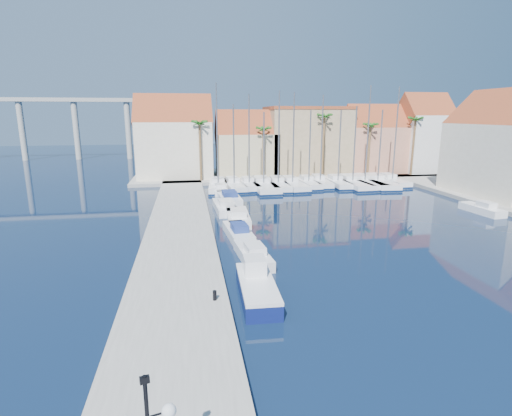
# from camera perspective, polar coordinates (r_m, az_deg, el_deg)

# --- Properties ---
(ground) EXTENTS (260.00, 260.00, 0.00)m
(ground) POSITION_cam_1_polar(r_m,az_deg,el_deg) (24.89, 10.28, -12.51)
(ground) COLOR black
(ground) RESTS_ON ground
(quay_west) EXTENTS (6.00, 77.00, 0.50)m
(quay_west) POSITION_cam_1_polar(r_m,az_deg,el_deg) (36.05, -10.92, -3.88)
(quay_west) COLOR gray
(quay_west) RESTS_ON ground
(shore_north) EXTENTS (54.00, 16.00, 0.50)m
(shore_north) POSITION_cam_1_polar(r_m,az_deg,el_deg) (72.06, 4.86, 4.86)
(shore_north) COLOR gray
(shore_north) RESTS_ON ground
(bollard) EXTENTS (0.22, 0.22, 0.56)m
(bollard) POSITION_cam_1_polar(r_m,az_deg,el_deg) (23.12, -5.92, -12.31)
(bollard) COLOR black
(bollard) RESTS_ON quay_west
(fishing_boat) EXTENTS (2.25, 6.15, 2.13)m
(fishing_boat) POSITION_cam_1_polar(r_m,az_deg,el_deg) (24.34, 0.11, -11.07)
(fishing_boat) COLOR #0D1851
(fishing_boat) RESTS_ON ground
(motorboat_west_0) EXTENTS (2.31, 5.87, 1.40)m
(motorboat_west_0) POSITION_cam_1_polar(r_m,az_deg,el_deg) (30.07, -0.41, -6.61)
(motorboat_west_0) COLOR white
(motorboat_west_0) RESTS_ON ground
(motorboat_west_1) EXTENTS (2.31, 5.96, 1.40)m
(motorboat_west_1) POSITION_cam_1_polar(r_m,az_deg,el_deg) (35.59, -2.53, -3.44)
(motorboat_west_1) COLOR white
(motorboat_west_1) RESTS_ON ground
(motorboat_west_2) EXTENTS (2.56, 6.92, 1.40)m
(motorboat_west_2) POSITION_cam_1_polar(r_m,az_deg,el_deg) (40.90, -2.59, -1.22)
(motorboat_west_2) COLOR white
(motorboat_west_2) RESTS_ON ground
(motorboat_west_3) EXTENTS (2.51, 7.08, 1.40)m
(motorboat_west_3) POSITION_cam_1_polar(r_m,az_deg,el_deg) (45.36, -4.39, 0.20)
(motorboat_west_3) COLOR white
(motorboat_west_3) RESTS_ON ground
(motorboat_west_4) EXTENTS (2.71, 7.56, 1.40)m
(motorboat_west_4) POSITION_cam_1_polar(r_m,az_deg,el_deg) (50.57, -3.90, 1.58)
(motorboat_west_4) COLOR white
(motorboat_west_4) RESTS_ON ground
(motorboat_west_5) EXTENTS (2.07, 6.05, 1.40)m
(motorboat_west_5) POSITION_cam_1_polar(r_m,az_deg,el_deg) (55.71, -5.16, 2.64)
(motorboat_west_5) COLOR white
(motorboat_west_5) RESTS_ON ground
(motorboat_west_6) EXTENTS (1.68, 5.16, 1.40)m
(motorboat_west_6) POSITION_cam_1_polar(r_m,az_deg,el_deg) (59.21, -5.56, 3.27)
(motorboat_west_6) COLOR white
(motorboat_west_6) RESTS_ON ground
(motorboat_east_1) EXTENTS (2.11, 5.38, 1.40)m
(motorboat_east_1) POSITION_cam_1_polar(r_m,az_deg,el_deg) (50.79, 29.63, -0.11)
(motorboat_east_1) COLOR white
(motorboat_east_1) RESTS_ON ground
(sailboat_0) EXTENTS (3.46, 10.14, 14.91)m
(sailboat_0) POSITION_cam_1_polar(r_m,az_deg,el_deg) (58.36, -5.40, 3.23)
(sailboat_0) COLOR white
(sailboat_0) RESTS_ON ground
(sailboat_1) EXTENTS (3.09, 9.42, 12.07)m
(sailboat_1) POSITION_cam_1_polar(r_m,az_deg,el_deg) (58.90, -3.22, 3.33)
(sailboat_1) COLOR white
(sailboat_1) RESTS_ON ground
(sailboat_2) EXTENTS (2.56, 8.42, 13.48)m
(sailboat_2) POSITION_cam_1_polar(r_m,az_deg,el_deg) (58.99, -1.06, 3.41)
(sailboat_2) COLOR white
(sailboat_2) RESTS_ON ground
(sailboat_3) EXTENTS (3.27, 12.07, 11.01)m
(sailboat_3) POSITION_cam_1_polar(r_m,az_deg,el_deg) (58.83, 0.97, 3.30)
(sailboat_3) COLOR white
(sailboat_3) RESTS_ON ground
(sailboat_4) EXTENTS (3.15, 10.00, 13.94)m
(sailboat_4) POSITION_cam_1_polar(r_m,az_deg,el_deg) (59.29, 3.11, 3.42)
(sailboat_4) COLOR white
(sailboat_4) RESTS_ON ground
(sailboat_5) EXTENTS (3.27, 10.15, 13.75)m
(sailboat_5) POSITION_cam_1_polar(r_m,az_deg,el_deg) (59.71, 5.06, 3.45)
(sailboat_5) COLOR white
(sailboat_5) RESTS_ON ground
(sailboat_6) EXTENTS (2.33, 8.13, 11.29)m
(sailboat_6) POSITION_cam_1_polar(r_m,az_deg,el_deg) (60.82, 7.40, 3.57)
(sailboat_6) COLOR white
(sailboat_6) RESTS_ON ground
(sailboat_7) EXTENTS (2.73, 8.57, 13.47)m
(sailboat_7) POSITION_cam_1_polar(r_m,az_deg,el_deg) (62.06, 9.03, 3.74)
(sailboat_7) COLOR white
(sailboat_7) RESTS_ON ground
(sailboat_8) EXTENTS (2.56, 8.87, 11.29)m
(sailboat_8) POSITION_cam_1_polar(r_m,az_deg,el_deg) (62.13, 11.45, 3.61)
(sailboat_8) COLOR white
(sailboat_8) RESTS_ON ground
(sailboat_9) EXTENTS (3.22, 11.23, 11.85)m
(sailboat_9) POSITION_cam_1_polar(r_m,az_deg,el_deg) (62.57, 13.38, 3.56)
(sailboat_9) COLOR white
(sailboat_9) RESTS_ON ground
(sailboat_10) EXTENTS (3.52, 11.32, 14.78)m
(sailboat_10) POSITION_cam_1_polar(r_m,az_deg,el_deg) (63.55, 15.01, 3.64)
(sailboat_10) COLOR white
(sailboat_10) RESTS_ON ground
(sailboat_11) EXTENTS (4.01, 11.99, 11.37)m
(sailboat_11) POSITION_cam_1_polar(r_m,az_deg,el_deg) (64.30, 16.75, 3.60)
(sailboat_11) COLOR white
(sailboat_11) RESTS_ON ground
(sailboat_12) EXTENTS (2.58, 8.80, 14.65)m
(sailboat_12) POSITION_cam_1_polar(r_m,az_deg,el_deg) (65.89, 18.66, 3.77)
(sailboat_12) COLOR white
(sailboat_12) RESTS_ON ground
(building_0) EXTENTS (12.30, 9.00, 13.50)m
(building_0) POSITION_cam_1_polar(r_m,az_deg,el_deg) (68.14, -11.55, 9.47)
(building_0) COLOR beige
(building_0) RESTS_ON shore_north
(building_1) EXTENTS (10.30, 8.00, 11.00)m
(building_1) POSITION_cam_1_polar(r_m,az_deg,el_deg) (68.93, -1.37, 8.75)
(building_1) COLOR tan
(building_1) RESTS_ON shore_north
(building_2) EXTENTS (14.20, 10.20, 11.50)m
(building_2) POSITION_cam_1_polar(r_m,az_deg,el_deg) (72.24, 7.29, 9.62)
(building_2) COLOR #99865E
(building_2) RESTS_ON shore_north
(building_3) EXTENTS (10.30, 8.00, 12.00)m
(building_3) POSITION_cam_1_polar(r_m,az_deg,el_deg) (75.72, 16.34, 9.06)
(building_3) COLOR tan
(building_3) RESTS_ON shore_north
(building_4) EXTENTS (8.30, 8.00, 14.00)m
(building_4) POSITION_cam_1_polar(r_m,az_deg,el_deg) (79.15, 22.66, 9.54)
(building_4) COLOR silver
(building_4) RESTS_ON shore_north
(building_6) EXTENTS (9.00, 14.30, 13.50)m
(building_6) POSITION_cam_1_polar(r_m,az_deg,el_deg) (60.34, 32.12, 7.26)
(building_6) COLOR beige
(building_6) RESTS_ON shore_east
(palm_0) EXTENTS (2.60, 2.60, 10.15)m
(palm_0) POSITION_cam_1_polar(r_m,az_deg,el_deg) (63.03, -8.08, 11.64)
(palm_0) COLOR brown
(palm_0) RESTS_ON shore_north
(palm_1) EXTENTS (2.60, 2.60, 9.15)m
(palm_1) POSITION_cam_1_polar(r_m,az_deg,el_deg) (64.17, 1.08, 10.95)
(palm_1) COLOR brown
(palm_1) RESTS_ON shore_north
(palm_2) EXTENTS (2.60, 2.60, 11.15)m
(palm_2) POSITION_cam_1_polar(r_m,az_deg,el_deg) (66.71, 9.76, 12.47)
(palm_2) COLOR brown
(palm_2) RESTS_ON shore_north
(palm_3) EXTENTS (2.60, 2.60, 9.65)m
(palm_3) POSITION_cam_1_polar(r_m,az_deg,el_deg) (69.79, 16.04, 11.03)
(palm_3) COLOR brown
(palm_3) RESTS_ON shore_north
(palm_4) EXTENTS (2.60, 2.60, 10.65)m
(palm_4) POSITION_cam_1_polar(r_m,az_deg,el_deg) (73.56, 21.83, 11.43)
(palm_4) COLOR brown
(palm_4) RESTS_ON shore_north
(viaduct) EXTENTS (48.00, 2.20, 14.45)m
(viaduct) POSITION_cam_1_polar(r_m,az_deg,el_deg) (107.57, -27.12, 11.60)
(viaduct) COLOR #9E9E99
(viaduct) RESTS_ON ground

